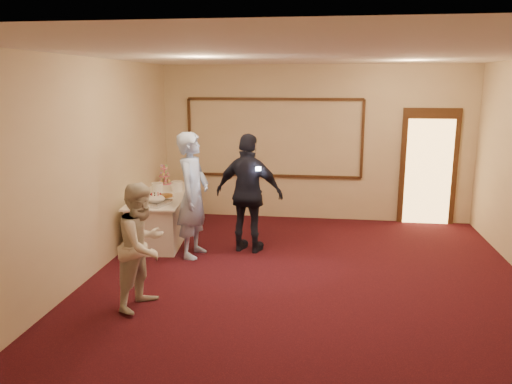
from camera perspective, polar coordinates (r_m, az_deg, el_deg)
floor at (r=6.78m, az=5.75°, el=-10.78°), size 7.00×7.00×0.00m
room_walls at (r=6.27m, az=6.15°, el=6.50°), size 6.04×7.04×3.02m
wall_molding at (r=9.81m, az=2.08°, el=6.20°), size 3.45×0.04×1.55m
doorway at (r=10.01m, az=19.11°, el=2.64°), size 1.05×0.07×2.20m
buffet_table at (r=8.86m, az=-10.55°, el=-2.66°), size 1.08×2.29×0.77m
pavlova_tray at (r=8.01m, az=-11.38°, el=-0.94°), size 0.44×0.54×0.18m
cupcake_stand at (r=9.64m, az=-10.42°, el=1.76°), size 0.27×0.27×0.40m
plate_stack_a at (r=8.91m, az=-11.20°, el=0.49°), size 0.21×0.21×0.17m
plate_stack_b at (r=8.99m, az=-9.01°, el=0.68°), size 0.21×0.21×0.17m
tart at (r=8.51m, az=-10.24°, el=-0.46°), size 0.26×0.26×0.05m
man at (r=7.71m, az=-7.20°, el=-0.37°), size 0.55×0.76×1.94m
woman at (r=6.12m, az=-12.82°, el=-6.00°), size 0.76×0.87×1.53m
guest at (r=7.87m, az=-0.80°, el=-0.19°), size 1.18×0.69×1.89m
camera_flash at (r=7.52m, az=0.26°, el=2.67°), size 0.08×0.06×0.05m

